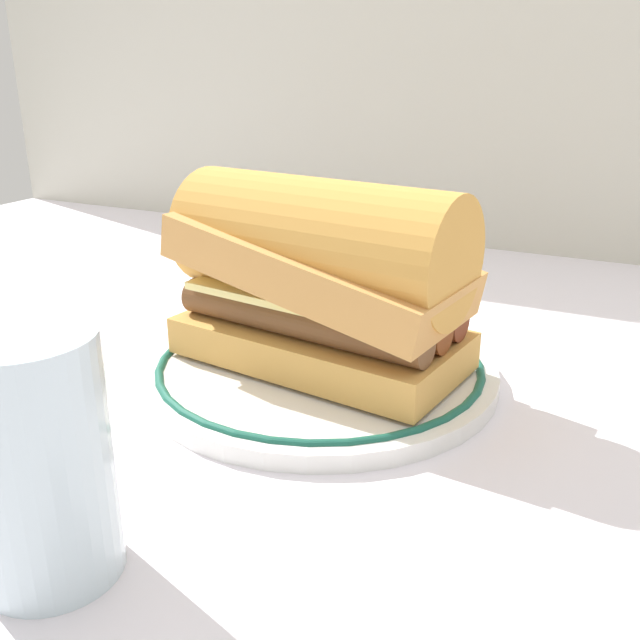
# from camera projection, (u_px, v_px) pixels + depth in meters

# --- Properties ---
(ground_plane) EXTENTS (1.50, 1.50, 0.00)m
(ground_plane) POSITION_uv_depth(u_px,v_px,m) (351.00, 379.00, 0.51)
(ground_plane) COLOR silver
(plate) EXTENTS (0.25, 0.25, 0.01)m
(plate) POSITION_uv_depth(u_px,v_px,m) (320.00, 368.00, 0.51)
(plate) COLOR white
(plate) RESTS_ON ground_plane
(sausage_sandwich) EXTENTS (0.21, 0.13, 0.13)m
(sausage_sandwich) POSITION_uv_depth(u_px,v_px,m) (320.00, 274.00, 0.48)
(sausage_sandwich) COLOR gold
(sausage_sandwich) RESTS_ON plate
(drinking_glass) EXTENTS (0.06, 0.06, 0.11)m
(drinking_glass) POSITION_uv_depth(u_px,v_px,m) (41.00, 476.00, 0.30)
(drinking_glass) COLOR silver
(drinking_glass) RESTS_ON ground_plane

